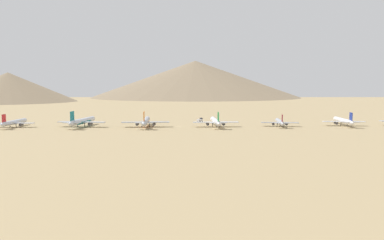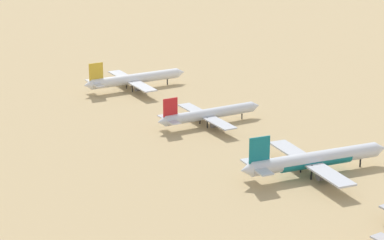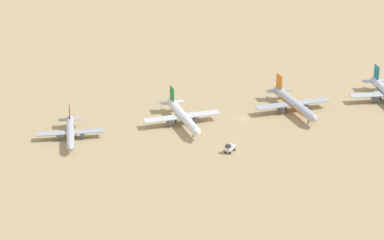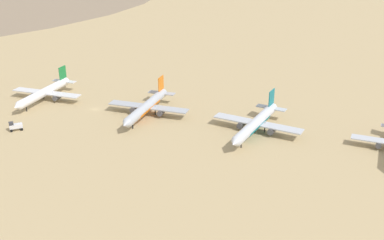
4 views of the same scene
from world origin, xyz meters
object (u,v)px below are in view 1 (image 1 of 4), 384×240
Objects in this scene: parked_jet_5 at (82,121)px; parked_jet_4 at (146,121)px; parked_jet_2 at (280,122)px; service_truck at (200,120)px; parked_jet_3 at (215,121)px; parked_jet_1 at (343,121)px; parked_jet_6 at (14,122)px.

parked_jet_4 is at bearing -86.28° from parked_jet_5.
service_truck is (26.27, 64.69, -1.43)m from parked_jet_2.
service_truck is (37.72, -40.63, -2.32)m from parked_jet_4.
parked_jet_5 reaches higher than service_truck.
parked_jet_5 is at bearing 114.40° from service_truck.
parked_jet_4 reaches higher than service_truck.
parked_jet_4 is at bearing 94.96° from parked_jet_3.
parked_jet_1 is 7.35× the size of service_truck.
parked_jet_3 is 35.84m from service_truck.
parked_jet_2 is 0.82× the size of parked_jet_3.
parked_jet_1 is 52.47m from parked_jet_2.
parked_jet_5 is 8.35× the size of service_truck.
service_truck is (18.39, 116.56, -1.89)m from parked_jet_1.
service_truck is at bearing 81.03° from parked_jet_1.
parked_jet_5 reaches higher than parked_jet_1.
parked_jet_1 is 260.36m from parked_jet_6.
service_truck is at bearing -47.13° from parked_jet_4.
parked_jet_4 is 1.18× the size of parked_jet_6.
service_truck is (33.00, 13.80, -2.20)m from parked_jet_3.
parked_jet_6 reaches higher than service_truck.
parked_jet_1 is 0.88× the size of parked_jet_5.
parked_jet_6 is 149.80m from service_truck.
parked_jet_2 is at bearing -112.11° from service_truck.
parked_jet_5 is 1.19× the size of parked_jet_6.
parked_jet_4 is 102.01m from parked_jet_6.
parked_jet_3 is 7.93× the size of service_truck.
parked_jet_4 is (-19.33, 157.19, 0.43)m from parked_jet_1.
parked_jet_3 is at bearing -85.63° from parked_jet_5.
parked_jet_5 is at bearing 93.72° from parked_jet_4.
parked_jet_6 is 6.99× the size of service_truck.
parked_jet_3 reaches higher than parked_jet_2.
service_truck is (40.95, -90.26, -2.37)m from parked_jet_5.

